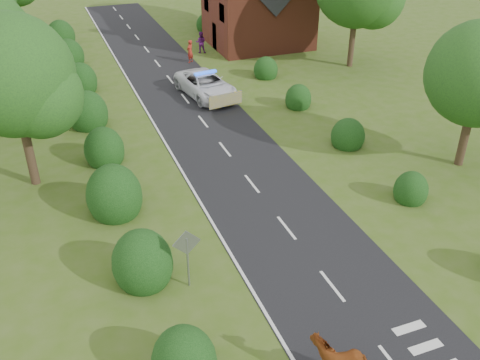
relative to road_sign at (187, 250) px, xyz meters
name	(u,v)px	position (x,y,z in m)	size (l,w,h in m)	color
ground	(332,286)	(5.00, -2.00, -1.65)	(120.00, 120.00, 0.00)	#3B5B14
road	(208,128)	(5.00, 13.00, -1.64)	(6.00, 70.00, 0.02)	black
road_markings	(192,147)	(3.40, 10.93, -1.63)	(4.96, 70.00, 0.01)	white
hedgerow_left	(106,160)	(-1.51, 9.69, -0.91)	(2.75, 50.41, 3.00)	black
hedgerow_right	(337,128)	(11.60, 9.21, -1.10)	(2.10, 45.78, 2.10)	black
tree_left_a	(19,81)	(-4.75, 9.86, 3.69)	(5.74, 5.60, 8.38)	#332316
road_sign	(187,250)	(0.00, 0.00, 0.00)	(1.06, 0.08, 2.53)	gray
house	(258,0)	(14.49, 28.00, 2.13)	(8.00, 7.40, 9.17)	brown
police_van	(206,85)	(6.50, 18.01, -0.86)	(3.42, 6.04, 1.73)	white
pedestrian_red	(190,51)	(7.55, 25.32, -0.75)	(0.66, 0.43, 1.81)	maroon
pedestrian_purple	(201,42)	(9.12, 27.48, -0.77)	(0.86, 0.67, 1.77)	#661A71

